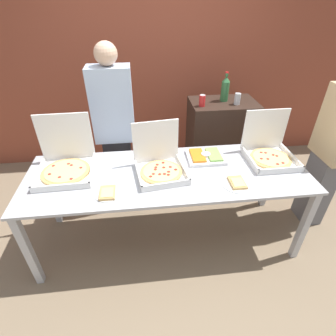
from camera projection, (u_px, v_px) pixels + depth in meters
The scene contains 15 objects.
ground_plane at pixel (168, 236), 2.76m from camera, with size 16.00×16.00×0.00m, color #847056.
brick_wall_behind at pixel (153, 60), 3.36m from camera, with size 10.00×0.06×2.80m.
buffet_table at pixel (168, 181), 2.34m from camera, with size 2.47×0.84×0.82m.
pizza_box_near_right at pixel (269, 151), 2.45m from camera, with size 0.43×0.44×0.42m.
pizza_box_near_left at pixel (160, 164), 2.27m from camera, with size 0.46×0.47×0.41m.
pizza_box_far_right at pixel (66, 163), 2.28m from camera, with size 0.48×0.49×0.46m.
paper_plate_front_right at pixel (237, 183), 2.15m from camera, with size 0.26×0.26×0.03m.
paper_plate_front_left at pixel (108, 193), 2.05m from camera, with size 0.20×0.20×0.03m.
veggie_tray at pixel (206, 156), 2.48m from camera, with size 0.35×0.29×0.05m.
sideboard_podium at pixel (219, 144), 3.29m from camera, with size 0.76×0.49×1.09m.
soda_bottle at pixel (225, 89), 2.93m from camera, with size 0.09×0.09×0.32m.
soda_can_silver at pixel (237, 99), 2.88m from camera, with size 0.07×0.07×0.12m.
soda_can_colored at pixel (202, 101), 2.84m from camera, with size 0.07×0.07×0.12m.
person_guest_cap at pixel (115, 132), 2.69m from camera, with size 0.40×0.22×1.79m.
person_guest_plaid at pixel (332, 150), 2.51m from camera, with size 0.22×0.40×1.68m.
Camera 1 is at (-0.22, -1.86, 2.15)m, focal length 28.00 mm.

